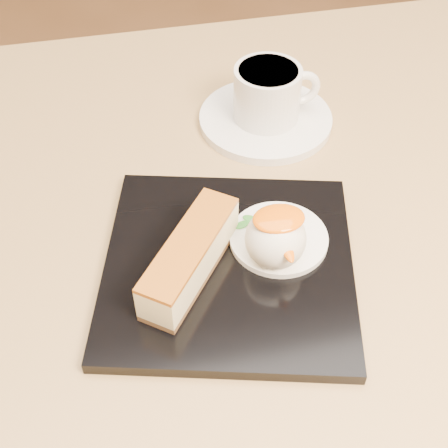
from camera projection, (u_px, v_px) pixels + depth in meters
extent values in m
cylinder|color=black|center=(254.00, 414.00, 0.86)|extent=(0.08, 0.08, 0.66)
cube|color=olive|center=(266.00, 248.00, 0.61)|extent=(0.80, 0.80, 0.04)
cube|color=black|center=(229.00, 266.00, 0.56)|extent=(0.27, 0.27, 0.01)
cube|color=brown|center=(191.00, 270.00, 0.54)|extent=(0.10, 0.12, 0.01)
cube|color=#FFE8A6|center=(190.00, 256.00, 0.53)|extent=(0.10, 0.12, 0.03)
cube|color=#934B10|center=(189.00, 243.00, 0.52)|extent=(0.10, 0.12, 0.00)
cylinder|color=white|center=(279.00, 238.00, 0.57)|extent=(0.09, 0.09, 0.01)
sphere|color=white|center=(275.00, 239.00, 0.54)|extent=(0.05, 0.05, 0.05)
ellipsoid|color=#FD6A08|center=(279.00, 219.00, 0.52)|extent=(0.05, 0.03, 0.01)
ellipsoid|color=green|center=(242.00, 225.00, 0.57)|extent=(0.02, 0.01, 0.00)
ellipsoid|color=green|center=(250.00, 219.00, 0.58)|extent=(0.02, 0.02, 0.00)
ellipsoid|color=green|center=(232.00, 220.00, 0.58)|extent=(0.01, 0.02, 0.00)
cylinder|color=white|center=(265.00, 119.00, 0.71)|extent=(0.15, 0.15, 0.01)
cylinder|color=white|center=(267.00, 94.00, 0.68)|extent=(0.07, 0.07, 0.06)
cylinder|color=black|center=(268.00, 71.00, 0.66)|extent=(0.06, 0.06, 0.00)
torus|color=white|center=(302.00, 88.00, 0.69)|extent=(0.04, 0.01, 0.04)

